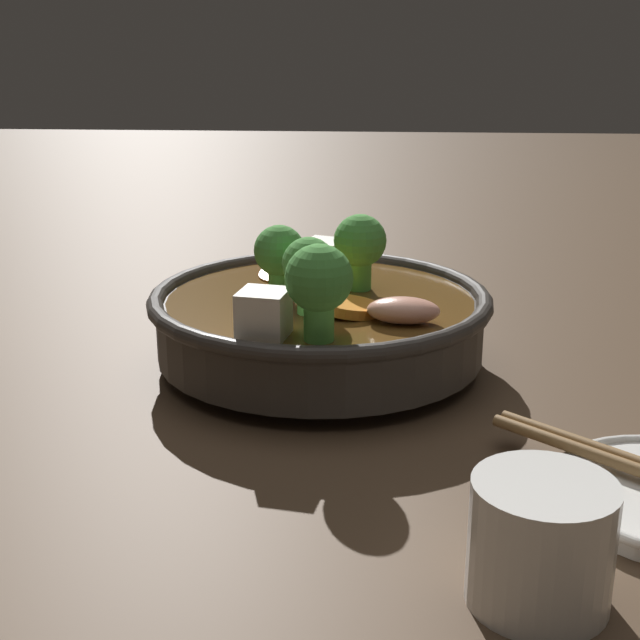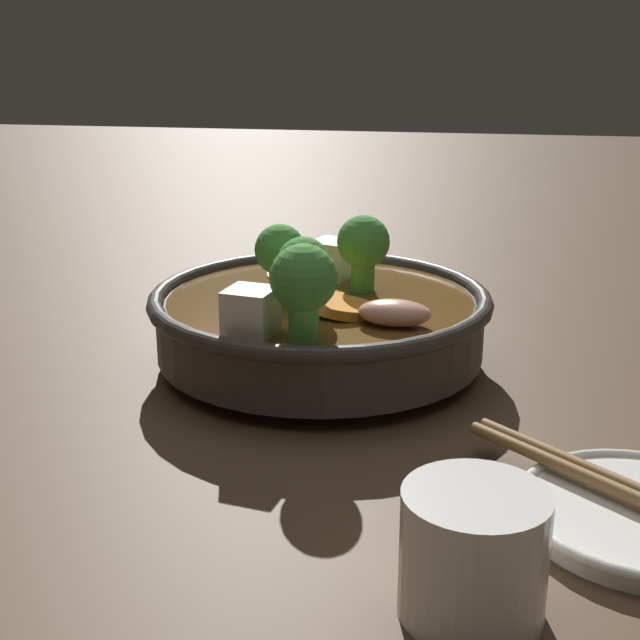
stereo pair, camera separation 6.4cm
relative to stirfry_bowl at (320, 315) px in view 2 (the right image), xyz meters
The scene contains 3 objects.
ground_plane 0.04m from the stirfry_bowl, 84.23° to the right, with size 3.00×3.00×0.00m, color #4C3826.
stirfry_bowl is the anchor object (origin of this frame).
tea_cup 0.29m from the stirfry_bowl, 112.32° to the left, with size 0.06×0.06×0.06m.
Camera 2 is at (-0.10, 0.60, 0.24)m, focal length 50.00 mm.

